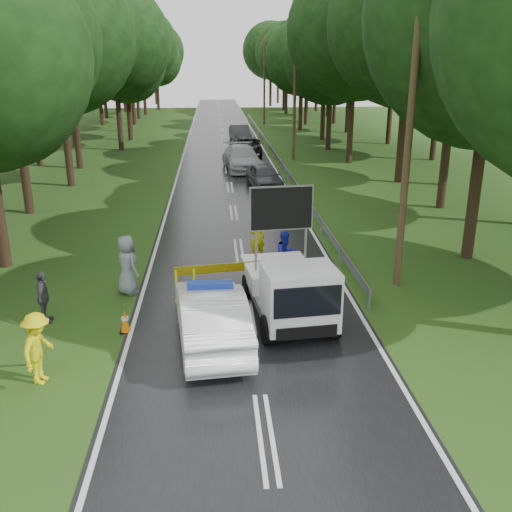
{
  "coord_description": "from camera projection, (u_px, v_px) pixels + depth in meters",
  "views": [
    {
      "loc": [
        -0.91,
        -15.69,
        7.23
      ],
      "look_at": [
        0.36,
        1.52,
        1.3
      ],
      "focal_mm": 40.0,
      "sensor_mm": 36.0,
      "label": 1
    }
  ],
  "objects": [
    {
      "name": "guardrail",
      "position": [
        272.0,
        149.0,
        45.27
      ],
      "size": [
        0.12,
        60.06,
        0.7
      ],
      "color": "gray",
      "rests_on": "ground"
    },
    {
      "name": "ground",
      "position": [
        248.0,
        313.0,
        17.21
      ],
      "size": [
        160.0,
        160.0,
        0.0
      ],
      "primitive_type": "plane",
      "color": "#284F16",
      "rests_on": "ground"
    },
    {
      "name": "cone_left_mid",
      "position": [
        182.0,
        294.0,
        17.75
      ],
      "size": [
        0.34,
        0.34,
        0.71
      ],
      "color": "black",
      "rests_on": "ground"
    },
    {
      "name": "civilian",
      "position": [
        286.0,
        254.0,
        19.87
      ],
      "size": [
        1.02,
        0.96,
        1.66
      ],
      "primitive_type": "imported",
      "rotation": [
        0.0,
        0.0,
        0.56
      ],
      "color": "#1B21B5",
      "rests_on": "ground"
    },
    {
      "name": "cone_center",
      "position": [
        265.0,
        302.0,
        17.13
      ],
      "size": [
        0.36,
        0.36,
        0.76
      ],
      "color": "black",
      "rests_on": "ground"
    },
    {
      "name": "police_sedan",
      "position": [
        211.0,
        316.0,
        15.16
      ],
      "size": [
        2.2,
        5.01,
        1.76
      ],
      "rotation": [
        0.0,
        0.0,
        3.25
      ],
      "color": "white",
      "rests_on": "ground"
    },
    {
      "name": "bystander_left",
      "position": [
        38.0,
        348.0,
        13.27
      ],
      "size": [
        0.87,
        1.25,
        1.77
      ],
      "primitive_type": "imported",
      "rotation": [
        0.0,
        0.0,
        1.37
      ],
      "color": "yellow",
      "rests_on": "ground"
    },
    {
      "name": "queue_car_third",
      "position": [
        247.0,
        147.0,
        45.7
      ],
      "size": [
        2.49,
        5.03,
        1.37
      ],
      "primitive_type": "imported",
      "rotation": [
        0.0,
        0.0,
        -0.04
      ],
      "color": "black",
      "rests_on": "ground"
    },
    {
      "name": "utility_pole_mid",
      "position": [
        295.0,
        91.0,
        42.33
      ],
      "size": [
        1.4,
        0.24,
        10.0
      ],
      "color": "#463420",
      "rests_on": "ground"
    },
    {
      "name": "cone_far",
      "position": [
        255.0,
        258.0,
        21.09
      ],
      "size": [
        0.31,
        0.31,
        0.66
      ],
      "color": "black",
      "rests_on": "ground"
    },
    {
      "name": "queue_car_first",
      "position": [
        264.0,
        176.0,
        33.78
      ],
      "size": [
        2.25,
        4.42,
        1.44
      ],
      "primitive_type": "imported",
      "rotation": [
        0.0,
        0.0,
        0.13
      ],
      "color": "#3C3D43",
      "rests_on": "ground"
    },
    {
      "name": "cone_right",
      "position": [
        311.0,
        268.0,
        19.99
      ],
      "size": [
        0.31,
        0.31,
        0.66
      ],
      "color": "black",
      "rests_on": "ground"
    },
    {
      "name": "queue_car_second",
      "position": [
        242.0,
        158.0,
        39.52
      ],
      "size": [
        2.88,
        5.88,
        1.65
      ],
      "primitive_type": "imported",
      "rotation": [
        0.0,
        0.0,
        0.1
      ],
      "color": "#AEB0B6",
      "rests_on": "ground"
    },
    {
      "name": "queue_car_fourth",
      "position": [
        240.0,
        133.0,
        53.71
      ],
      "size": [
        2.04,
        4.66,
        1.49
      ],
      "primitive_type": "imported",
      "rotation": [
        0.0,
        0.0,
        0.11
      ],
      "color": "#383A3F",
      "rests_on": "ground"
    },
    {
      "name": "work_truck",
      "position": [
        290.0,
        288.0,
        16.44
      ],
      "size": [
        2.54,
        4.85,
        3.71
      ],
      "rotation": [
        0.0,
        0.0,
        0.11
      ],
      "color": "gray",
      "rests_on": "ground"
    },
    {
      "name": "utility_pole_far",
      "position": [
        264.0,
        80.0,
        66.86
      ],
      "size": [
        1.4,
        0.24,
        10.0
      ],
      "color": "#463420",
      "rests_on": "ground"
    },
    {
      "name": "bystander_mid",
      "position": [
        43.0,
        297.0,
        16.39
      ],
      "size": [
        0.46,
        0.94,
        1.56
      ],
      "primitive_type": "imported",
      "rotation": [
        0.0,
        0.0,
        1.66
      ],
      "color": "#3E4146",
      "rests_on": "ground"
    },
    {
      "name": "officer",
      "position": [
        257.0,
        238.0,
        21.7
      ],
      "size": [
        0.61,
        0.41,
        1.64
      ],
      "primitive_type": "imported",
      "rotation": [
        0.0,
        0.0,
        3.12
      ],
      "color": "#D7DF0C",
      "rests_on": "ground"
    },
    {
      "name": "utility_pole_near",
      "position": [
        409.0,
        134.0,
        17.81
      ],
      "size": [
        1.4,
        0.24,
        10.0
      ],
      "color": "#463420",
      "rests_on": "ground"
    },
    {
      "name": "road",
      "position": [
        225.0,
        156.0,
        45.5
      ],
      "size": [
        7.0,
        140.0,
        0.02
      ],
      "primitive_type": "cube",
      "color": "black",
      "rests_on": "ground"
    },
    {
      "name": "barrier",
      "position": [
        220.0,
        273.0,
        17.94
      ],
      "size": [
        2.88,
        0.5,
        1.2
      ],
      "rotation": [
        0.0,
        0.0,
        0.15
      ],
      "color": "#E9F70D",
      "rests_on": "ground"
    },
    {
      "name": "bystander_right",
      "position": [
        127.0,
        265.0,
        18.39
      ],
      "size": [
        1.09,
        1.13,
        1.96
      ],
      "primitive_type": "imported",
      "rotation": [
        0.0,
        0.0,
        2.27
      ],
      "color": "gray",
      "rests_on": "ground"
    },
    {
      "name": "cone_near_left",
      "position": [
        125.0,
        321.0,
        15.92
      ],
      "size": [
        0.32,
        0.32,
        0.69
      ],
      "color": "black",
      "rests_on": "ground"
    }
  ]
}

